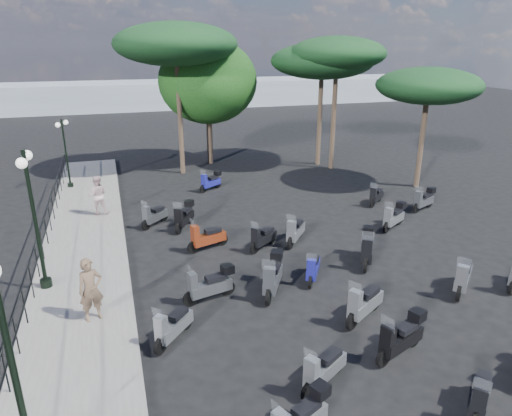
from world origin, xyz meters
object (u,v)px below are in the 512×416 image
object	(u,v)px
scooter_2	(173,326)
scooter_12	(480,396)
pedestrian_far	(97,195)
pine_2	(176,44)
scooter_10	(184,217)
scooter_5	(154,216)
scooter_14	(295,231)
pine_3	(428,86)
scooter_9	(273,277)
scooter_3	(210,285)
woman	(91,290)
scooter_25	(424,200)
pine_1	(337,54)
scooter_19	(463,277)
scooter_21	(394,217)
lamp_post_2	(65,149)
scooter_4	(207,238)
lamp_post_0	(9,349)
broadleaf_tree	(208,81)
lamp_post_1	(34,212)
scooter_1	(323,370)
scooter_13	(364,304)
scooter_20	(367,248)
pine_0	(322,61)
scooter_26	(376,196)
scooter_15	(263,238)
scooter_7	(401,338)

from	to	relation	value
scooter_2	scooter_12	world-z (taller)	scooter_2
pedestrian_far	pine_2	xyz separation A→B (m)	(4.73, 6.19, 6.22)
scooter_2	scooter_10	xyz separation A→B (m)	(1.57, 7.62, 0.06)
scooter_5	scooter_2	bearing A→B (deg)	133.55
scooter_14	pine_3	xyz separation A→B (m)	(9.11, 4.88, 4.79)
pedestrian_far	scooter_9	distance (m)	9.97
scooter_3	scooter_12	distance (m)	7.48
woman	scooter_10	distance (m)	7.08
scooter_25	pine_1	bearing A→B (deg)	-19.18
scooter_2	scooter_19	distance (m)	8.89
scooter_21	scooter_9	bearing A→B (deg)	86.25
lamp_post_2	scooter_9	distance (m)	14.93
scooter_4	scooter_10	xyz separation A→B (m)	(-0.45, 2.36, 0.04)
lamp_post_0	broadleaf_tree	distance (m)	22.76
lamp_post_1	pine_2	world-z (taller)	pine_2
scooter_1	pine_1	bearing A→B (deg)	-57.92
scooter_1	scooter_12	xyz separation A→B (m)	(2.75, -1.70, -0.02)
scooter_2	pine_2	world-z (taller)	pine_2
lamp_post_1	scooter_13	xyz separation A→B (m)	(8.58, -4.43, -2.13)
lamp_post_0	scooter_20	bearing A→B (deg)	16.97
scooter_21	pine_0	size ratio (longest dim) A/B	0.20
woman	scooter_26	world-z (taller)	woman
scooter_13	scooter_20	xyz separation A→B (m)	(1.90, 3.06, 0.06)
scooter_4	scooter_15	size ratio (longest dim) A/B	1.23
lamp_post_0	pedestrian_far	xyz separation A→B (m)	(1.12, 13.15, -1.63)
scooter_10	broadleaf_tree	distance (m)	11.97
scooter_7	pine_2	size ratio (longest dim) A/B	0.20
scooter_4	scooter_12	bearing A→B (deg)	-176.92
scooter_4	pine_3	xyz separation A→B (m)	(12.47, 4.43, 4.80)
scooter_4	scooter_26	distance (m)	9.13
broadleaf_tree	scooter_13	bearing A→B (deg)	-89.44
woman	pine_3	xyz separation A→B (m)	(16.44, 8.18, 4.22)
scooter_10	scooter_20	distance (m)	7.57
woman	scooter_19	xyz separation A→B (m)	(10.83, -1.72, -0.55)
scooter_1	scooter_5	distance (m)	11.26
scooter_15	scooter_21	xyz separation A→B (m)	(5.83, 0.24, 0.06)
lamp_post_1	scooter_10	world-z (taller)	lamp_post_1
scooter_10	scooter_20	size ratio (longest dim) A/B	0.91
pedestrian_far	pine_0	xyz separation A→B (m)	(13.31, 5.70, 5.28)
scooter_1	scooter_10	xyz separation A→B (m)	(-1.38, 10.31, 0.06)
scooter_19	pine_3	size ratio (longest dim) A/B	0.23
scooter_10	pine_1	xyz separation A→B (m)	(10.28, 6.99, 6.21)
scooter_3	scooter_15	distance (m)	4.02
scooter_3	scooter_15	world-z (taller)	scooter_3
scooter_2	scooter_9	bearing A→B (deg)	-112.11
lamp_post_0	lamp_post_2	size ratio (longest dim) A/B	1.24
lamp_post_0	scooter_12	world-z (taller)	lamp_post_0
lamp_post_0	scooter_13	size ratio (longest dim) A/B	2.73
scooter_10	scooter_26	size ratio (longest dim) A/B	1.23
lamp_post_1	scooter_14	distance (m)	9.09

